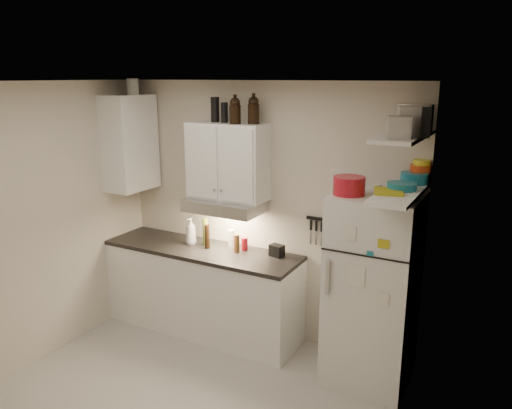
% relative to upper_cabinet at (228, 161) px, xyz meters
% --- Properties ---
extents(floor, '(3.20, 3.00, 0.02)m').
position_rel_upper_cabinet_xyz_m(floor, '(0.30, -1.33, -1.84)').
color(floor, '#B5AFA7').
rests_on(floor, ground).
extents(ceiling, '(3.20, 3.00, 0.02)m').
position_rel_upper_cabinet_xyz_m(ceiling, '(0.30, -1.33, 0.78)').
color(ceiling, white).
rests_on(ceiling, ground).
extents(back_wall, '(3.20, 0.02, 2.60)m').
position_rel_upper_cabinet_xyz_m(back_wall, '(0.30, 0.18, -0.53)').
color(back_wall, beige).
rests_on(back_wall, ground).
extents(left_wall, '(0.02, 3.00, 2.60)m').
position_rel_upper_cabinet_xyz_m(left_wall, '(-1.31, -1.33, -0.53)').
color(left_wall, beige).
rests_on(left_wall, ground).
extents(right_wall, '(0.02, 3.00, 2.60)m').
position_rel_upper_cabinet_xyz_m(right_wall, '(1.91, -1.33, -0.53)').
color(right_wall, beige).
rests_on(right_wall, ground).
extents(base_cabinet, '(2.10, 0.60, 0.88)m').
position_rel_upper_cabinet_xyz_m(base_cabinet, '(-0.25, -0.14, -1.39)').
color(base_cabinet, white).
rests_on(base_cabinet, floor).
extents(countertop, '(2.10, 0.62, 0.04)m').
position_rel_upper_cabinet_xyz_m(countertop, '(-0.25, -0.14, -0.93)').
color(countertop, black).
rests_on(countertop, base_cabinet).
extents(upper_cabinet, '(0.80, 0.33, 0.75)m').
position_rel_upper_cabinet_xyz_m(upper_cabinet, '(0.00, 0.00, 0.00)').
color(upper_cabinet, white).
rests_on(upper_cabinet, back_wall).
extents(side_cabinet, '(0.33, 0.55, 1.00)m').
position_rel_upper_cabinet_xyz_m(side_cabinet, '(-1.14, -0.14, 0.12)').
color(side_cabinet, white).
rests_on(side_cabinet, left_wall).
extents(range_hood, '(0.76, 0.46, 0.12)m').
position_rel_upper_cabinet_xyz_m(range_hood, '(0.00, -0.06, -0.44)').
color(range_hood, silver).
rests_on(range_hood, back_wall).
extents(fridge, '(0.70, 0.68, 1.70)m').
position_rel_upper_cabinet_xyz_m(fridge, '(1.55, -0.18, -0.98)').
color(fridge, silver).
rests_on(fridge, floor).
extents(shelf_hi, '(0.30, 0.95, 0.03)m').
position_rel_upper_cabinet_xyz_m(shelf_hi, '(1.75, -0.31, 0.38)').
color(shelf_hi, white).
rests_on(shelf_hi, right_wall).
extents(shelf_lo, '(0.30, 0.95, 0.03)m').
position_rel_upper_cabinet_xyz_m(shelf_lo, '(1.75, -0.31, -0.07)').
color(shelf_lo, white).
rests_on(shelf_lo, right_wall).
extents(knife_strip, '(0.42, 0.02, 0.03)m').
position_rel_upper_cabinet_xyz_m(knife_strip, '(1.00, 0.15, -0.51)').
color(knife_strip, black).
rests_on(knife_strip, back_wall).
extents(dutch_oven, '(0.27, 0.27, 0.15)m').
position_rel_upper_cabinet_xyz_m(dutch_oven, '(1.34, -0.30, -0.05)').
color(dutch_oven, '#A51320').
rests_on(dutch_oven, fridge).
extents(book_stack, '(0.28, 0.31, 0.09)m').
position_rel_upper_cabinet_xyz_m(book_stack, '(1.68, -0.39, -0.08)').
color(book_stack, '#B4A616').
rests_on(book_stack, fridge).
extents(spice_jar, '(0.08, 0.08, 0.10)m').
position_rel_upper_cabinet_xyz_m(spice_jar, '(1.56, -0.25, -0.08)').
color(spice_jar, silver).
rests_on(spice_jar, fridge).
extents(stock_pot, '(0.35, 0.35, 0.21)m').
position_rel_upper_cabinet_xyz_m(stock_pot, '(1.76, -0.06, 0.50)').
color(stock_pot, silver).
rests_on(stock_pot, shelf_hi).
extents(tin_a, '(0.27, 0.26, 0.22)m').
position_rel_upper_cabinet_xyz_m(tin_a, '(1.83, -0.43, 0.50)').
color(tin_a, '#AAAAAD').
rests_on(tin_a, shelf_hi).
extents(tin_b, '(0.20, 0.20, 0.15)m').
position_rel_upper_cabinet_xyz_m(tin_b, '(1.77, -0.60, 0.47)').
color(tin_b, '#AAAAAD').
rests_on(tin_b, shelf_hi).
extents(bowl_teal, '(0.23, 0.23, 0.09)m').
position_rel_upper_cabinet_xyz_m(bowl_teal, '(1.78, 0.04, -0.00)').
color(bowl_teal, '#186E86').
rests_on(bowl_teal, shelf_lo).
extents(bowl_orange, '(0.18, 0.18, 0.05)m').
position_rel_upper_cabinet_xyz_m(bowl_orange, '(1.82, 0.12, 0.07)').
color(bowl_orange, '#C63D12').
rests_on(bowl_orange, bowl_teal).
extents(bowl_yellow, '(0.14, 0.14, 0.05)m').
position_rel_upper_cabinet_xyz_m(bowl_yellow, '(1.82, 0.12, 0.12)').
color(bowl_yellow, yellow).
rests_on(bowl_yellow, bowl_orange).
extents(plates, '(0.27, 0.27, 0.06)m').
position_rel_upper_cabinet_xyz_m(plates, '(1.75, -0.25, -0.02)').
color(plates, '#186E86').
rests_on(plates, shelf_lo).
extents(growler_a, '(0.14, 0.14, 0.25)m').
position_rel_upper_cabinet_xyz_m(growler_a, '(0.13, -0.07, 0.50)').
color(growler_a, black).
rests_on(growler_a, upper_cabinet).
extents(growler_b, '(0.14, 0.14, 0.26)m').
position_rel_upper_cabinet_xyz_m(growler_b, '(0.28, 0.01, 0.51)').
color(growler_b, black).
rests_on(growler_b, upper_cabinet).
extents(thermos_a, '(0.08, 0.08, 0.19)m').
position_rel_upper_cabinet_xyz_m(thermos_a, '(-0.03, 0.00, 0.47)').
color(thermos_a, black).
rests_on(thermos_a, upper_cabinet).
extents(thermos_b, '(0.10, 0.10, 0.24)m').
position_rel_upper_cabinet_xyz_m(thermos_b, '(-0.15, 0.01, 0.50)').
color(thermos_b, black).
rests_on(thermos_b, upper_cabinet).
extents(side_jar, '(0.15, 0.15, 0.17)m').
position_rel_upper_cabinet_xyz_m(side_jar, '(-1.09, -0.09, 0.71)').
color(side_jar, silver).
rests_on(side_jar, side_cabinet).
extents(soap_bottle, '(0.13, 0.13, 0.32)m').
position_rel_upper_cabinet_xyz_m(soap_bottle, '(-0.42, -0.08, -0.75)').
color(soap_bottle, white).
rests_on(soap_bottle, countertop).
extents(pepper_mill, '(0.07, 0.07, 0.19)m').
position_rel_upper_cabinet_xyz_m(pepper_mill, '(0.14, -0.08, -0.81)').
color(pepper_mill, '#59361A').
rests_on(pepper_mill, countertop).
extents(oil_bottle, '(0.07, 0.07, 0.29)m').
position_rel_upper_cabinet_xyz_m(oil_bottle, '(-0.27, -0.04, -0.76)').
color(oil_bottle, '#5F6F1B').
rests_on(oil_bottle, countertop).
extents(vinegar_bottle, '(0.07, 0.07, 0.25)m').
position_rel_upper_cabinet_xyz_m(vinegar_bottle, '(-0.19, -0.11, -0.78)').
color(vinegar_bottle, black).
rests_on(vinegar_bottle, countertop).
extents(clear_bottle, '(0.07, 0.07, 0.19)m').
position_rel_upper_cabinet_xyz_m(clear_bottle, '(0.02, 0.02, -0.81)').
color(clear_bottle, silver).
rests_on(clear_bottle, countertop).
extents(red_jar, '(0.08, 0.08, 0.13)m').
position_rel_upper_cabinet_xyz_m(red_jar, '(0.17, 0.02, -0.84)').
color(red_jar, '#A51320').
rests_on(red_jar, countertop).
extents(caddy, '(0.15, 0.12, 0.12)m').
position_rel_upper_cabinet_xyz_m(caddy, '(0.54, 0.02, -0.85)').
color(caddy, black).
rests_on(caddy, countertop).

